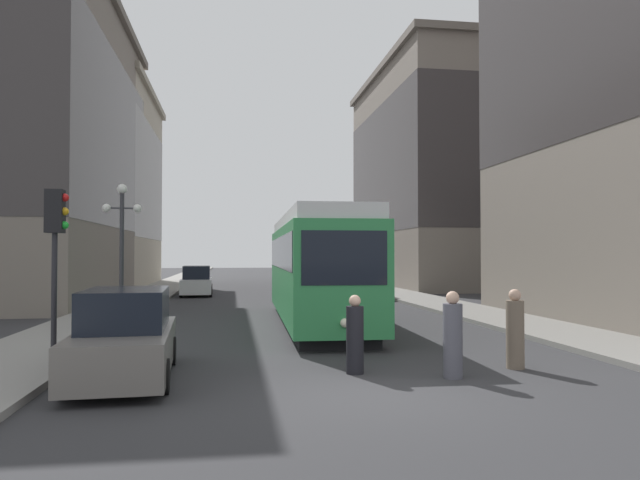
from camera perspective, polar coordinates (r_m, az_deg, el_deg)
ground_plane at (r=10.94m, az=5.77°, el=-14.77°), size 200.00×200.00×0.00m
sidewalk_left at (r=50.62m, az=-14.15°, el=-4.12°), size 3.01×120.00×0.15m
sidewalk_right at (r=51.40m, az=2.92°, el=-4.12°), size 3.01×120.00×0.15m
streetcar at (r=21.22m, az=-0.43°, el=-2.55°), size 2.93×12.87×3.89m
transit_bus at (r=39.71m, az=0.79°, el=-2.23°), size 2.85×11.08×3.45m
parked_car_left_near at (r=36.94m, az=-11.85°, el=-3.97°), size 1.98×4.63×1.82m
parked_car_left_mid at (r=12.73m, az=-18.33°, el=-8.95°), size 2.07×4.73×1.82m
pedestrian_crossing_near at (r=13.90m, az=18.37°, el=-8.40°), size 0.39×0.39×1.76m
pedestrian_crossing_far at (r=12.53m, az=12.73°, el=-9.18°), size 0.40×0.40×1.78m
pedestrian_on_sidewalk at (r=12.68m, az=3.40°, el=-9.35°), size 0.37×0.37×1.67m
traffic_light_near_left at (r=14.10m, az=-24.22°, el=0.93°), size 0.47×0.36×3.80m
lamp_post_left_near at (r=22.96m, az=-18.63°, el=1.00°), size 1.41×0.36×4.99m
building_left_corner at (r=36.81m, az=-27.43°, el=8.11°), size 11.37×20.06×16.57m
building_left_midblock at (r=50.52m, az=-24.70°, el=4.89°), size 15.81×15.77×15.48m
building_right_corner at (r=49.66m, az=12.72°, el=6.10°), size 12.97×20.55×17.47m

